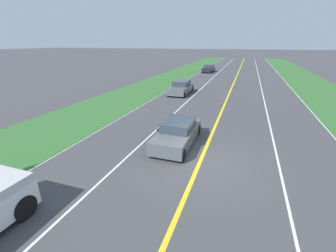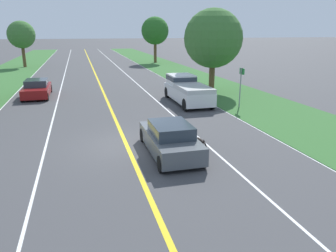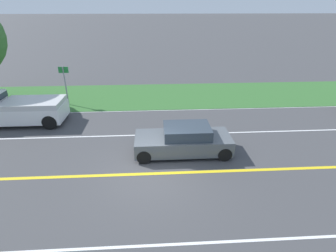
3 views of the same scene
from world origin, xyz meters
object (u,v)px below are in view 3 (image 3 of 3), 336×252
at_px(pickup_truck, 8,108).
at_px(street_sign, 65,81).
at_px(ego_car, 184,140).
at_px(dog, 185,131).

height_order(pickup_truck, street_sign, street_sign).
distance_m(pickup_truck, street_sign, 3.88).
distance_m(ego_car, street_sign, 9.89).
bearing_deg(dog, ego_car, 157.83).
xyz_separation_m(dog, pickup_truck, (2.73, 9.71, 0.38)).
height_order(ego_car, pickup_truck, pickup_truck).
xyz_separation_m(ego_car, pickup_truck, (3.87, 9.53, 0.29)).
xyz_separation_m(ego_car, street_sign, (6.81, 7.10, 1.02)).
bearing_deg(street_sign, pickup_truck, 140.50).
bearing_deg(street_sign, dog, -127.89).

